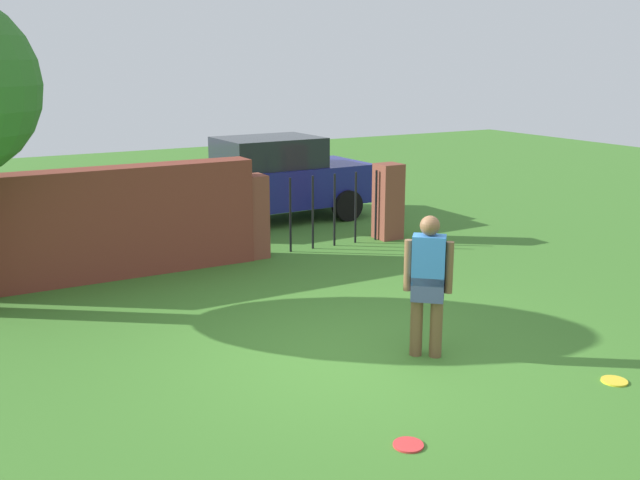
% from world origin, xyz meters
% --- Properties ---
extents(ground_plane, '(40.00, 40.00, 0.00)m').
position_xyz_m(ground_plane, '(0.00, 0.00, 0.00)').
color(ground_plane, '#3D7528').
extents(brick_wall, '(4.32, 0.50, 1.69)m').
position_xyz_m(brick_wall, '(-1.50, 4.46, 0.85)').
color(brick_wall, brown).
rests_on(brick_wall, ground).
extents(person, '(0.43, 0.40, 1.62)m').
position_xyz_m(person, '(0.70, -0.39, 0.90)').
color(person, brown).
rests_on(person, ground).
extents(fence_gate, '(3.19, 0.44, 1.40)m').
position_xyz_m(fence_gate, '(2.13, 4.46, 0.70)').
color(fence_gate, brown).
rests_on(fence_gate, ground).
extents(car, '(4.26, 2.03, 1.72)m').
position_xyz_m(car, '(2.25, 6.94, 0.86)').
color(car, navy).
rests_on(car, ground).
extents(frisbee_red, '(0.27, 0.27, 0.02)m').
position_xyz_m(frisbee_red, '(-0.65, -1.93, 0.01)').
color(frisbee_red, red).
rests_on(frisbee_red, ground).
extents(frisbee_yellow, '(0.27, 0.27, 0.02)m').
position_xyz_m(frisbee_yellow, '(1.99, -1.92, 0.01)').
color(frisbee_yellow, yellow).
rests_on(frisbee_yellow, ground).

